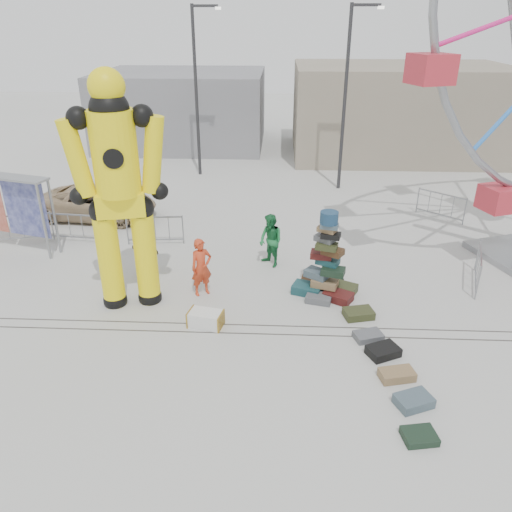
{
  "coord_description": "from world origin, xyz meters",
  "views": [
    {
      "loc": [
        0.13,
        -10.25,
        7.53
      ],
      "look_at": [
        -0.46,
        2.2,
        1.49
      ],
      "focal_mm": 35.0,
      "sensor_mm": 36.0,
      "label": 1
    }
  ],
  "objects_px": {
    "barricade_wheel_front": "(478,268)",
    "banner_scaffold": "(2,194)",
    "lamp_post_left": "(198,84)",
    "barricade_dummy_c": "(155,230)",
    "suitcase_tower": "(326,272)",
    "steamer_trunk": "(206,319)",
    "pedestrian_green": "(271,241)",
    "pedestrian_black": "(145,250)",
    "barricade_dummy_b": "(70,227)",
    "parked_suv": "(97,202)",
    "barricade_wheel_back": "(440,206)",
    "pedestrian_red": "(201,267)",
    "crash_test_dummy": "(119,186)",
    "barricade_dummy_a": "(23,228)",
    "lamp_post_right": "(348,91)"
  },
  "relations": [
    {
      "from": "crash_test_dummy",
      "to": "steamer_trunk",
      "type": "bearing_deg",
      "value": -39.78
    },
    {
      "from": "pedestrian_red",
      "to": "barricade_dummy_b",
      "type": "bearing_deg",
      "value": 114.53
    },
    {
      "from": "barricade_dummy_c",
      "to": "barricade_wheel_back",
      "type": "bearing_deg",
      "value": 10.85
    },
    {
      "from": "lamp_post_right",
      "to": "barricade_dummy_c",
      "type": "height_order",
      "value": "lamp_post_right"
    },
    {
      "from": "barricade_dummy_c",
      "to": "barricade_wheel_front",
      "type": "height_order",
      "value": "same"
    },
    {
      "from": "barricade_dummy_a",
      "to": "barricade_wheel_front",
      "type": "xyz_separation_m",
      "value": [
        15.41,
        -2.45,
        0.0
      ]
    },
    {
      "from": "pedestrian_green",
      "to": "pedestrian_black",
      "type": "relative_size",
      "value": 1.04
    },
    {
      "from": "parked_suv",
      "to": "barricade_dummy_a",
      "type": "bearing_deg",
      "value": 148.82
    },
    {
      "from": "lamp_post_left",
      "to": "lamp_post_right",
      "type": "bearing_deg",
      "value": -15.95
    },
    {
      "from": "lamp_post_right",
      "to": "barricade_dummy_b",
      "type": "xyz_separation_m",
      "value": [
        -10.56,
        -6.79,
        -3.93
      ]
    },
    {
      "from": "suitcase_tower",
      "to": "steamer_trunk",
      "type": "relative_size",
      "value": 2.89
    },
    {
      "from": "pedestrian_black",
      "to": "parked_suv",
      "type": "xyz_separation_m",
      "value": [
        -3.22,
        4.81,
        -0.19
      ]
    },
    {
      "from": "banner_scaffold",
      "to": "steamer_trunk",
      "type": "bearing_deg",
      "value": -15.45
    },
    {
      "from": "lamp_post_left",
      "to": "parked_suv",
      "type": "relative_size",
      "value": 1.69
    },
    {
      "from": "pedestrian_green",
      "to": "pedestrian_black",
      "type": "xyz_separation_m",
      "value": [
        -3.94,
        -0.82,
        -0.04
      ]
    },
    {
      "from": "barricade_dummy_b",
      "to": "pedestrian_black",
      "type": "height_order",
      "value": "pedestrian_black"
    },
    {
      "from": "pedestrian_green",
      "to": "pedestrian_red",
      "type": "bearing_deg",
      "value": -84.59
    },
    {
      "from": "lamp_post_left",
      "to": "barricade_dummy_b",
      "type": "height_order",
      "value": "lamp_post_left"
    },
    {
      "from": "pedestrian_red",
      "to": "pedestrian_green",
      "type": "bearing_deg",
      "value": 13.13
    },
    {
      "from": "crash_test_dummy",
      "to": "barricade_dummy_a",
      "type": "bearing_deg",
      "value": 127.78
    },
    {
      "from": "banner_scaffold",
      "to": "pedestrian_red",
      "type": "bearing_deg",
      "value": -5.89
    },
    {
      "from": "barricade_dummy_b",
      "to": "pedestrian_red",
      "type": "distance_m",
      "value": 6.47
    },
    {
      "from": "barricade_dummy_a",
      "to": "suitcase_tower",
      "type": "bearing_deg",
      "value": -33.37
    },
    {
      "from": "lamp_post_left",
      "to": "barricade_dummy_c",
      "type": "relative_size",
      "value": 4.0
    },
    {
      "from": "barricade_wheel_front",
      "to": "banner_scaffold",
      "type": "bearing_deg",
      "value": 101.86
    },
    {
      "from": "parked_suv",
      "to": "lamp_post_right",
      "type": "bearing_deg",
      "value": -61.5
    },
    {
      "from": "suitcase_tower",
      "to": "lamp_post_right",
      "type": "bearing_deg",
      "value": 104.45
    },
    {
      "from": "lamp_post_right",
      "to": "barricade_wheel_back",
      "type": "bearing_deg",
      "value": -46.62
    },
    {
      "from": "banner_scaffold",
      "to": "pedestrian_red",
      "type": "xyz_separation_m",
      "value": [
        7.2,
        -2.85,
        -1.16
      ]
    },
    {
      "from": "barricade_dummy_b",
      "to": "parked_suv",
      "type": "distance_m",
      "value": 2.4
    },
    {
      "from": "suitcase_tower",
      "to": "pedestrian_black",
      "type": "bearing_deg",
      "value": -166.87
    },
    {
      "from": "pedestrian_green",
      "to": "pedestrian_black",
      "type": "bearing_deg",
      "value": -117.76
    },
    {
      "from": "lamp_post_right",
      "to": "pedestrian_red",
      "type": "xyz_separation_m",
      "value": [
        -5.18,
        -10.37,
        -3.6
      ]
    },
    {
      "from": "barricade_dummy_c",
      "to": "banner_scaffold",
      "type": "bearing_deg",
      "value": -177.49
    },
    {
      "from": "lamp_post_right",
      "to": "barricade_dummy_a",
      "type": "height_order",
      "value": "lamp_post_right"
    },
    {
      "from": "barricade_wheel_front",
      "to": "barricade_dummy_a",
      "type": "bearing_deg",
      "value": 99.64
    },
    {
      "from": "barricade_dummy_a",
      "to": "barricade_wheel_front",
      "type": "bearing_deg",
      "value": -25.48
    },
    {
      "from": "suitcase_tower",
      "to": "banner_scaffold",
      "type": "relative_size",
      "value": 0.69
    },
    {
      "from": "steamer_trunk",
      "to": "suitcase_tower",
      "type": "bearing_deg",
      "value": 41.78
    },
    {
      "from": "steamer_trunk",
      "to": "barricade_dummy_a",
      "type": "distance_m",
      "value": 9.01
    },
    {
      "from": "pedestrian_red",
      "to": "barricade_wheel_back",
      "type": "bearing_deg",
      "value": 4.87
    },
    {
      "from": "barricade_wheel_front",
      "to": "pedestrian_red",
      "type": "bearing_deg",
      "value": 115.43
    },
    {
      "from": "suitcase_tower",
      "to": "pedestrian_black",
      "type": "relative_size",
      "value": 1.54
    },
    {
      "from": "barricade_dummy_b",
      "to": "crash_test_dummy",
      "type": "bearing_deg",
      "value": -45.2
    },
    {
      "from": "suitcase_tower",
      "to": "barricade_wheel_back",
      "type": "distance_m",
      "value": 8.19
    },
    {
      "from": "steamer_trunk",
      "to": "parked_suv",
      "type": "distance_m",
      "value": 9.45
    },
    {
      "from": "barricade_dummy_a",
      "to": "parked_suv",
      "type": "bearing_deg",
      "value": 36.92
    },
    {
      "from": "lamp_post_left",
      "to": "barricade_dummy_c",
      "type": "height_order",
      "value": "lamp_post_left"
    },
    {
      "from": "suitcase_tower",
      "to": "barricade_dummy_a",
      "type": "distance_m",
      "value": 11.18
    },
    {
      "from": "barricade_wheel_back",
      "to": "barricade_wheel_front",
      "type": "bearing_deg",
      "value": -53.63
    }
  ]
}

